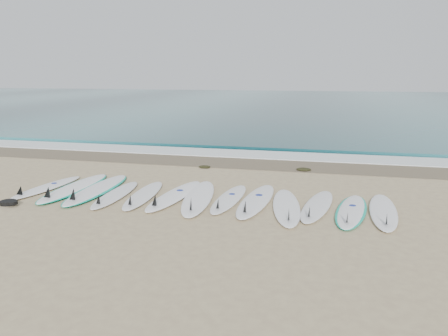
% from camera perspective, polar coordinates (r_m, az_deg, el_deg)
% --- Properties ---
extents(ground, '(120.00, 120.00, 0.00)m').
position_cam_1_polar(ground, '(9.42, -3.23, -4.23)').
color(ground, tan).
extents(ocean, '(120.00, 55.00, 0.03)m').
position_cam_1_polar(ocean, '(41.30, 10.15, 8.41)').
color(ocean, '#1F585E').
rests_on(ocean, ground).
extents(wet_sand_band, '(120.00, 1.80, 0.01)m').
position_cam_1_polar(wet_sand_band, '(13.27, 1.92, 0.68)').
color(wet_sand_band, brown).
rests_on(wet_sand_band, ground).
extents(foam_band, '(120.00, 1.40, 0.04)m').
position_cam_1_polar(foam_band, '(14.62, 3.05, 1.81)').
color(foam_band, silver).
rests_on(foam_band, ground).
extents(wave_crest, '(120.00, 1.00, 0.10)m').
position_cam_1_polar(wave_crest, '(16.07, 4.06, 2.86)').
color(wave_crest, '#1F585E').
rests_on(wave_crest, ground).
extents(surfboard_0, '(0.69, 2.34, 0.30)m').
position_cam_1_polar(surfboard_0, '(11.08, -22.26, -2.34)').
color(surfboard_0, white).
rests_on(surfboard_0, ground).
extents(surfboard_1, '(0.72, 2.82, 0.36)m').
position_cam_1_polar(surfboard_1, '(10.80, -19.03, -2.45)').
color(surfboard_1, white).
rests_on(surfboard_1, ground).
extents(surfboard_2, '(0.81, 2.90, 0.36)m').
position_cam_1_polar(surfboard_2, '(10.49, -16.33, -2.69)').
color(surfboard_2, white).
rests_on(surfboard_2, ground).
extents(surfboard_3, '(0.65, 2.35, 0.30)m').
position_cam_1_polar(surfboard_3, '(9.93, -14.08, -3.40)').
color(surfboard_3, silver).
rests_on(surfboard_3, ground).
extents(surfboard_4, '(0.74, 2.42, 0.31)m').
position_cam_1_polar(surfboard_4, '(9.76, -10.55, -3.50)').
color(surfboard_4, white).
rests_on(surfboard_4, ground).
extents(surfboard_5, '(0.76, 2.67, 0.34)m').
position_cam_1_polar(surfboard_5, '(9.62, -6.58, -3.58)').
color(surfboard_5, white).
rests_on(surfboard_5, ground).
extents(surfboard_6, '(1.02, 2.90, 0.36)m').
position_cam_1_polar(surfboard_6, '(9.39, -3.40, -3.88)').
color(surfboard_6, white).
rests_on(surfboard_6, ground).
extents(surfboard_7, '(0.57, 2.34, 0.30)m').
position_cam_1_polar(surfboard_7, '(9.33, 0.59, -4.05)').
color(surfboard_7, white).
rests_on(surfboard_7, ground).
extents(surfboard_8, '(0.70, 2.70, 0.34)m').
position_cam_1_polar(surfboard_8, '(9.19, 4.14, -4.27)').
color(surfboard_8, white).
rests_on(surfboard_8, ground).
extents(surfboard_9, '(0.90, 2.65, 0.33)m').
position_cam_1_polar(surfboard_9, '(8.85, 8.17, -5.04)').
color(surfboard_9, white).
rests_on(surfboard_9, ground).
extents(surfboard_10, '(0.83, 2.45, 0.31)m').
position_cam_1_polar(surfboard_10, '(9.03, 12.03, -4.87)').
color(surfboard_10, white).
rests_on(surfboard_10, ground).
extents(surfboard_11, '(0.86, 2.40, 0.30)m').
position_cam_1_polar(surfboard_11, '(8.91, 16.28, -5.40)').
color(surfboard_11, white).
rests_on(surfboard_11, ground).
extents(surfboard_12, '(0.64, 2.50, 0.32)m').
position_cam_1_polar(surfboard_12, '(9.03, 20.11, -5.36)').
color(surfboard_12, white).
rests_on(surfboard_12, ground).
extents(seaweed_near, '(0.35, 0.27, 0.07)m').
position_cam_1_polar(seaweed_near, '(12.58, -2.54, 0.16)').
color(seaweed_near, black).
rests_on(seaweed_near, ground).
extents(seaweed_far, '(0.41, 0.32, 0.08)m').
position_cam_1_polar(seaweed_far, '(12.41, 10.37, -0.17)').
color(seaweed_far, black).
rests_on(seaweed_far, ground).
extents(leash_coil, '(0.46, 0.36, 0.11)m').
position_cam_1_polar(leash_coil, '(10.11, -26.27, -4.07)').
color(leash_coil, black).
rests_on(leash_coil, ground).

